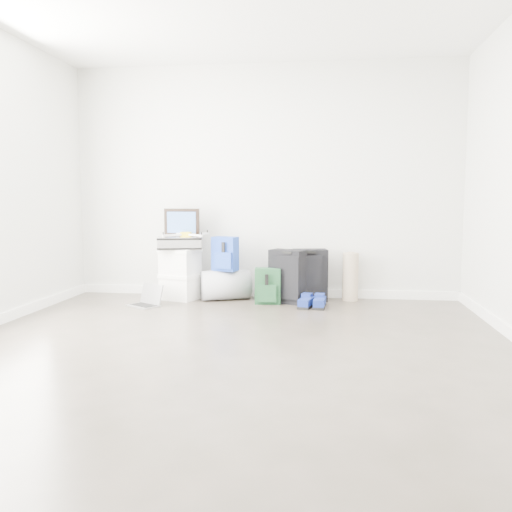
# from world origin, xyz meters

# --- Properties ---
(ground) EXTENTS (5.00, 5.00, 0.00)m
(ground) POSITION_xyz_m (0.00, 0.00, 0.00)
(ground) COLOR #373228
(ground) RESTS_ON ground
(room_envelope) EXTENTS (4.52, 5.02, 2.71)m
(room_envelope) POSITION_xyz_m (0.00, 0.02, 1.72)
(room_envelope) COLOR silver
(room_envelope) RESTS_ON ground
(boxes_stack) EXTENTS (0.50, 0.45, 0.58)m
(boxes_stack) POSITION_xyz_m (-0.93, 2.17, 0.29)
(boxes_stack) COLOR white
(boxes_stack) RESTS_ON ground
(briefcase) EXTENTS (0.56, 0.46, 0.14)m
(briefcase) POSITION_xyz_m (-0.93, 2.17, 0.65)
(briefcase) COLOR #B2B2B7
(briefcase) RESTS_ON boxes_stack
(painting) EXTENTS (0.42, 0.07, 0.32)m
(painting) POSITION_xyz_m (-0.93, 2.27, 0.88)
(painting) COLOR black
(painting) RESTS_ON briefcase
(drone) EXTENTS (0.48, 0.48, 0.06)m
(drone) POSITION_xyz_m (-0.85, 2.15, 0.75)
(drone) COLOR yellow
(drone) RESTS_ON briefcase
(duffel_bag) EXTENTS (0.64, 0.52, 0.34)m
(duffel_bag) POSITION_xyz_m (-0.41, 2.21, 0.17)
(duffel_bag) COLOR gray
(duffel_bag) RESTS_ON ground
(blue_backpack) EXTENTS (0.31, 0.26, 0.39)m
(blue_backpack) POSITION_xyz_m (-0.41, 2.18, 0.53)
(blue_backpack) COLOR #164793
(blue_backpack) RESTS_ON duffel_bag
(large_suitcase) EXTENTS (0.44, 0.37, 0.59)m
(large_suitcase) POSITION_xyz_m (0.31, 2.12, 0.30)
(large_suitcase) COLOR black
(large_suitcase) RESTS_ON ground
(green_backpack) EXTENTS (0.29, 0.22, 0.39)m
(green_backpack) POSITION_xyz_m (0.09, 2.04, 0.19)
(green_backpack) COLOR #133622
(green_backpack) RESTS_ON ground
(carry_on) EXTENTS (0.41, 0.30, 0.59)m
(carry_on) POSITION_xyz_m (0.55, 2.25, 0.29)
(carry_on) COLOR black
(carry_on) RESTS_ON ground
(shoes) EXTENTS (0.30, 0.33, 0.10)m
(shoes) POSITION_xyz_m (0.60, 1.88, 0.05)
(shoes) COLOR black
(shoes) RESTS_ON ground
(rolled_rug) EXTENTS (0.18, 0.18, 0.54)m
(rolled_rug) POSITION_xyz_m (1.01, 2.35, 0.27)
(rolled_rug) COLOR tan
(rolled_rug) RESTS_ON ground
(laptop) EXTENTS (0.40, 0.38, 0.23)m
(laptop) POSITION_xyz_m (-1.19, 1.74, 0.06)
(laptop) COLOR silver
(laptop) RESTS_ON ground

